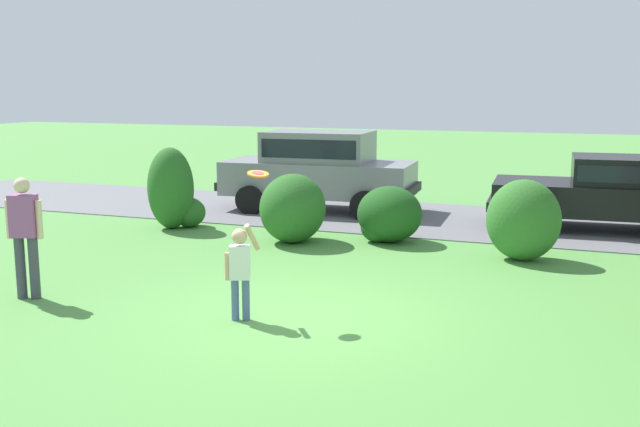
% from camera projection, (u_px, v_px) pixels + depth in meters
% --- Properties ---
extents(ground_plane, '(80.00, 80.00, 0.00)m').
position_uv_depth(ground_plane, '(303.00, 317.00, 9.70)').
color(ground_plane, '#518E42').
extents(driveway_strip, '(28.00, 4.40, 0.02)m').
position_uv_depth(driveway_strip, '(427.00, 219.00, 16.72)').
color(driveway_strip, slate).
rests_on(driveway_strip, ground).
extents(shrub_near_tree, '(1.09, 1.14, 1.73)m').
position_uv_depth(shrub_near_tree, '(174.00, 192.00, 15.55)').
color(shrub_near_tree, '#286023').
rests_on(shrub_near_tree, ground).
extents(shrub_centre_left, '(1.25, 1.43, 1.33)m').
position_uv_depth(shrub_centre_left, '(293.00, 208.00, 14.18)').
color(shrub_centre_left, '#286023').
rests_on(shrub_centre_left, ground).
extents(shrub_centre, '(1.26, 1.19, 1.09)m').
position_uv_depth(shrub_centre, '(388.00, 216.00, 14.24)').
color(shrub_centre, '#1E511C').
rests_on(shrub_centre, ground).
extents(shrub_centre_right, '(1.27, 1.03, 1.42)m').
position_uv_depth(shrub_centre_right, '(523.00, 220.00, 12.71)').
color(shrub_centre_right, '#33702B').
rests_on(shrub_centre_right, ground).
extents(parked_sedan, '(4.50, 2.30, 1.56)m').
position_uv_depth(parked_sedan, '(603.00, 190.00, 15.29)').
color(parked_sedan, black).
rests_on(parked_sedan, ground).
extents(parked_suv, '(4.79, 2.29, 1.92)m').
position_uv_depth(parked_suv, '(319.00, 167.00, 17.66)').
color(parked_suv, gray).
rests_on(parked_suv, ground).
extents(child_thrower, '(0.39, 0.37, 1.29)m').
position_uv_depth(child_thrower, '(240.00, 266.00, 9.44)').
color(child_thrower, '#4C608C').
rests_on(child_thrower, ground).
extents(frisbee, '(0.29, 0.28, 0.09)m').
position_uv_depth(frisbee, '(258.00, 174.00, 9.54)').
color(frisbee, orange).
extents(adult_onlooker, '(0.51, 0.31, 1.74)m').
position_uv_depth(adult_onlooker, '(25.00, 231.00, 10.37)').
color(adult_onlooker, '#3F3F4C').
rests_on(adult_onlooker, ground).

